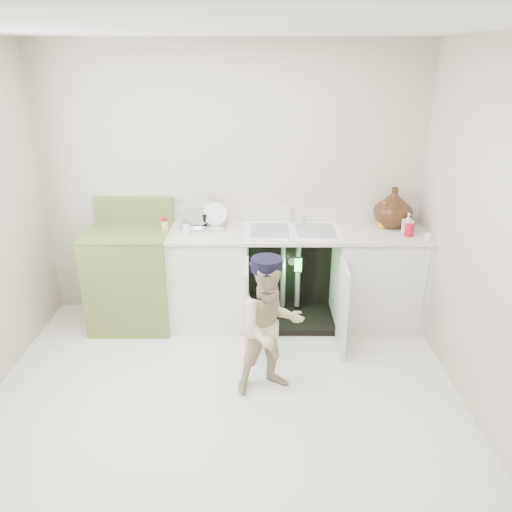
{
  "coord_description": "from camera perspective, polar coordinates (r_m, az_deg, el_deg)",
  "views": [
    {
      "loc": [
        0.24,
        -3.0,
        2.37
      ],
      "look_at": [
        0.23,
        0.7,
        0.86
      ],
      "focal_mm": 35.0,
      "sensor_mm": 36.0,
      "label": 1
    }
  ],
  "objects": [
    {
      "name": "ground",
      "position": [
        3.83,
        -3.58,
        -16.12
      ],
      "size": [
        3.5,
        3.5,
        0.0
      ],
      "primitive_type": "plane",
      "color": "beige",
      "rests_on": "ground"
    },
    {
      "name": "repair_worker",
      "position": [
        3.65,
        1.69,
        -8.02
      ],
      "size": [
        0.61,
        0.98,
        1.06
      ],
      "rotation": [
        0.0,
        0.0,
        0.34
      ],
      "color": "beige",
      "rests_on": "ground"
    },
    {
      "name": "counter_run",
      "position": [
        4.63,
        4.52,
        -2.0
      ],
      "size": [
        2.44,
        1.02,
        1.26
      ],
      "color": "silver",
      "rests_on": "ground"
    },
    {
      "name": "room_shell",
      "position": [
        3.21,
        -4.1,
        1.71
      ],
      "size": [
        6.0,
        5.5,
        1.26
      ],
      "color": "beige",
      "rests_on": "ground"
    },
    {
      "name": "avocado_stove",
      "position": [
        4.74,
        -13.97,
        -2.2
      ],
      "size": [
        0.73,
        0.65,
        1.14
      ],
      "color": "olive",
      "rests_on": "ground"
    }
  ]
}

